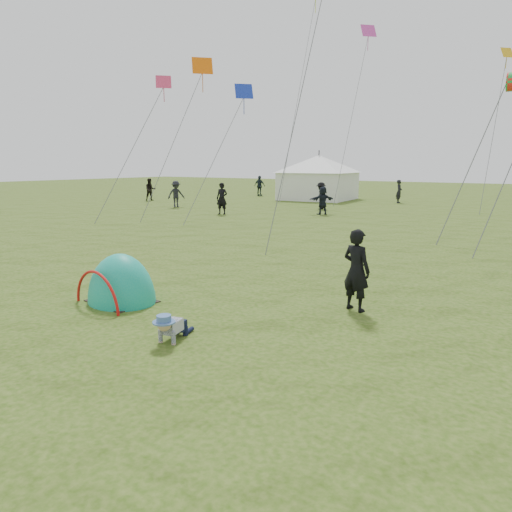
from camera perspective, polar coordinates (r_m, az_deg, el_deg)
The scene contains 19 objects.
ground at distance 7.32m, azimuth -11.19°, elevation -11.68°, with size 140.00×140.00×0.00m, color #25470A.
crawling_toddler at distance 7.64m, azimuth -10.62°, elevation -8.60°, with size 0.47×0.67×0.51m, color black, non-canonical shape.
popup_tent at distance 10.07m, azimuth -16.38°, elevation -5.47°, with size 1.58×1.30×2.04m, color #059887.
standing_adult at distance 9.11m, azimuth 12.44°, elevation -1.74°, with size 0.59×0.39×1.63m, color black.
event_marquee at distance 37.46m, azimuth 7.81°, elevation 9.89°, with size 5.47×5.47×3.76m, color white, non-canonical shape.
crowd_person_0 at distance 26.23m, azimuth -4.29°, elevation 7.17°, with size 0.65×0.43×1.79m, color black.
crowd_person_1 at distance 46.69m, azimuth 6.36°, elevation 8.93°, with size 0.81×0.63×1.66m, color #433531.
crowd_person_2 at distance 41.21m, azimuth 7.26°, elevation 8.67°, with size 1.05×0.44×1.79m, color #1F303B.
crowd_person_3 at distance 30.89m, azimuth -9.96°, elevation 7.63°, with size 1.12×0.65×1.74m, color black.
crowd_person_6 at distance 35.35m, azimuth 17.45°, elevation 7.70°, with size 0.62×0.40×1.69m, color black.
crowd_person_7 at distance 36.81m, azimuth -13.07°, elevation 8.09°, with size 0.84×0.65×1.72m, color black.
crowd_person_8 at distance 41.38m, azimuth 0.46°, elevation 8.77°, with size 1.05×0.44×1.79m, color #1A242C.
crowd_person_9 at distance 29.36m, azimuth 8.11°, elevation 7.46°, with size 1.10×0.63×1.70m, color black.
crowd_person_11 at distance 26.33m, azimuth 8.31°, elevation 6.89°, with size 1.48×0.47×1.60m, color black.
diamond_kite_1 at distance 27.24m, azimuth -6.73°, elevation 22.56°, with size 1.12×1.12×0.00m, color #F66405.
diamond_kite_5 at distance 26.77m, azimuth -11.49°, elevation 20.56°, with size 0.83×0.83×0.00m, color #EB3966.
diamond_kite_7 at distance 34.51m, azimuth 28.89°, elevation 21.38°, with size 0.75×0.75×0.00m, color yellow.
diamond_kite_10 at distance 25.71m, azimuth -1.52°, elevation 19.90°, with size 0.94×0.94×0.00m, color #1831B4.
diamond_kite_11 at distance 37.05m, azimuth 13.89°, elevation 25.68°, with size 1.07×1.07×0.00m, color #DA3FA8.
Camera 1 is at (4.83, -4.71, 2.85)m, focal length 32.00 mm.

